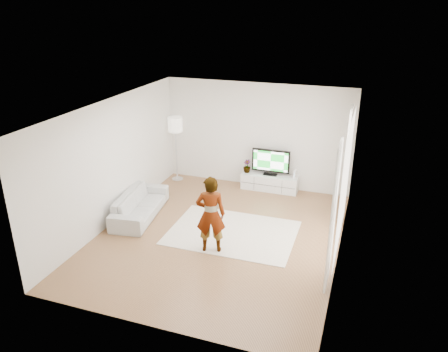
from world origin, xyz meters
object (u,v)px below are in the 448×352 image
(television, at_px, (271,161))
(floor_lamp, at_px, (175,127))
(player, at_px, (211,214))
(media_console, at_px, (270,182))
(sofa, at_px, (140,204))
(rug, at_px, (232,233))

(television, xyz_separation_m, floor_lamp, (-2.65, -0.15, 0.72))
(player, relative_size, floor_lamp, 0.89)
(media_console, xyz_separation_m, sofa, (-2.52, -2.47, 0.08))
(rug, relative_size, floor_lamp, 1.51)
(rug, xyz_separation_m, floor_lamp, (-2.43, 2.43, 1.51))
(rug, xyz_separation_m, player, (-0.19, -0.82, 0.81))
(sofa, bearing_deg, floor_lamp, -5.01)
(media_console, relative_size, television, 1.49)
(rug, height_order, sofa, sofa)
(television, distance_m, sofa, 3.58)
(floor_lamp, bearing_deg, sofa, -86.83)
(player, bearing_deg, media_console, -114.03)
(player, bearing_deg, television, -113.98)
(sofa, bearing_deg, player, -121.04)
(player, xyz_separation_m, floor_lamp, (-2.25, 3.24, 0.71))
(media_console, bearing_deg, television, 90.00)
(floor_lamp, bearing_deg, player, -55.29)
(player, bearing_deg, floor_lamp, -72.48)
(sofa, xyz_separation_m, floor_lamp, (-0.13, 2.35, 1.23))
(television, height_order, floor_lamp, floor_lamp)
(player, height_order, floor_lamp, floor_lamp)
(player, height_order, sofa, player)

